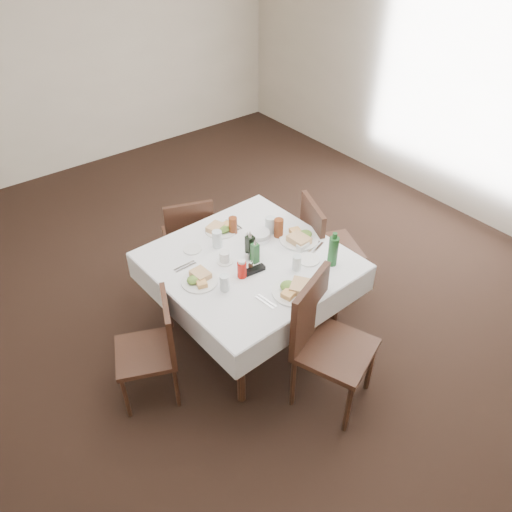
% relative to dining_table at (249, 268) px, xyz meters
% --- Properties ---
extents(ground_plane, '(7.00, 7.00, 0.00)m').
position_rel_dining_table_xyz_m(ground_plane, '(-0.02, 0.20, -0.68)').
color(ground_plane, black).
extents(room_shell, '(6.04, 7.04, 2.80)m').
position_rel_dining_table_xyz_m(room_shell, '(-0.02, 0.20, 1.03)').
color(room_shell, beige).
rests_on(room_shell, ground).
extents(dining_table, '(1.38, 1.38, 0.76)m').
position_rel_dining_table_xyz_m(dining_table, '(0.00, 0.00, 0.00)').
color(dining_table, black).
rests_on(dining_table, ground).
extents(chair_north, '(0.53, 0.53, 0.87)m').
position_rel_dining_table_xyz_m(chair_north, '(-0.01, 0.87, -0.18)').
color(chair_north, black).
rests_on(chair_north, ground).
extents(chair_south, '(0.61, 0.61, 1.00)m').
position_rel_dining_table_xyz_m(chair_south, '(0.04, -0.77, -0.11)').
color(chair_south, black).
rests_on(chair_south, ground).
extents(chair_east, '(0.58, 0.58, 0.95)m').
position_rel_dining_table_xyz_m(chair_east, '(0.79, 0.02, -0.14)').
color(chair_east, black).
rests_on(chair_east, ground).
extents(chair_west, '(0.53, 0.53, 0.85)m').
position_rel_dining_table_xyz_m(chair_west, '(-0.85, -0.07, -0.20)').
color(chair_west, black).
rests_on(chair_west, ground).
extents(meal_north, '(0.26, 0.26, 0.06)m').
position_rel_dining_table_xyz_m(meal_north, '(0.04, 0.43, 0.10)').
color(meal_north, white).
rests_on(meal_north, dining_table).
extents(meal_south, '(0.29, 0.29, 0.06)m').
position_rel_dining_table_xyz_m(meal_south, '(0.02, -0.48, 0.11)').
color(meal_south, white).
rests_on(meal_south, dining_table).
extents(meal_east, '(0.31, 0.31, 0.07)m').
position_rel_dining_table_xyz_m(meal_east, '(0.45, -0.05, 0.11)').
color(meal_east, white).
rests_on(meal_east, dining_table).
extents(meal_west, '(0.26, 0.26, 0.06)m').
position_rel_dining_table_xyz_m(meal_west, '(-0.43, 0.01, 0.10)').
color(meal_west, white).
rests_on(meal_west, dining_table).
extents(side_plate_a, '(0.14, 0.14, 0.01)m').
position_rel_dining_table_xyz_m(side_plate_a, '(-0.27, 0.35, 0.09)').
color(side_plate_a, white).
rests_on(side_plate_a, dining_table).
extents(side_plate_b, '(0.16, 0.16, 0.01)m').
position_rel_dining_table_xyz_m(side_plate_b, '(0.34, -0.28, 0.09)').
color(side_plate_b, white).
rests_on(side_plate_b, dining_table).
extents(water_n, '(0.07, 0.07, 0.14)m').
position_rel_dining_table_xyz_m(water_n, '(-0.10, 0.27, 0.15)').
color(water_n, silver).
rests_on(water_n, dining_table).
extents(water_s, '(0.06, 0.06, 0.11)m').
position_rel_dining_table_xyz_m(water_s, '(0.20, -0.30, 0.14)').
color(water_s, silver).
rests_on(water_s, dining_table).
extents(water_e, '(0.07, 0.07, 0.14)m').
position_rel_dining_table_xyz_m(water_e, '(0.34, 0.17, 0.15)').
color(water_e, silver).
rests_on(water_e, dining_table).
extents(water_w, '(0.07, 0.07, 0.12)m').
position_rel_dining_table_xyz_m(water_w, '(-0.34, -0.17, 0.14)').
color(water_w, silver).
rests_on(water_w, dining_table).
extents(iced_tea_a, '(0.07, 0.07, 0.14)m').
position_rel_dining_table_xyz_m(iced_tea_a, '(0.11, 0.35, 0.15)').
color(iced_tea_a, brown).
rests_on(iced_tea_a, dining_table).
extents(iced_tea_b, '(0.07, 0.07, 0.15)m').
position_rel_dining_table_xyz_m(iced_tea_b, '(0.36, 0.09, 0.16)').
color(iced_tea_b, brown).
rests_on(iced_tea_b, dining_table).
extents(bread_basket, '(0.19, 0.19, 0.06)m').
position_rel_dining_table_xyz_m(bread_basket, '(0.22, 0.16, 0.11)').
color(bread_basket, silver).
rests_on(bread_basket, dining_table).
extents(oil_cruet_dark, '(0.06, 0.06, 0.23)m').
position_rel_dining_table_xyz_m(oil_cruet_dark, '(0.02, 0.02, 0.18)').
color(oil_cruet_dark, black).
rests_on(oil_cruet_dark, dining_table).
extents(oil_cruet_green, '(0.05, 0.05, 0.20)m').
position_rel_dining_table_xyz_m(oil_cruet_green, '(0.01, -0.05, 0.17)').
color(oil_cruet_green, '#205B28').
rests_on(oil_cruet_green, dining_table).
extents(ketchup_bottle, '(0.07, 0.07, 0.14)m').
position_rel_dining_table_xyz_m(ketchup_bottle, '(-0.16, -0.13, 0.15)').
color(ketchup_bottle, '#B51008').
rests_on(ketchup_bottle, dining_table).
extents(salt_shaker, '(0.03, 0.03, 0.07)m').
position_rel_dining_table_xyz_m(salt_shaker, '(-0.02, -0.00, 0.12)').
color(salt_shaker, white).
rests_on(salt_shaker, dining_table).
extents(pepper_shaker, '(0.03, 0.03, 0.08)m').
position_rel_dining_table_xyz_m(pepper_shaker, '(-0.07, -0.11, 0.12)').
color(pepper_shaker, '#422F1C').
rests_on(pepper_shaker, dining_table).
extents(coffee_mug, '(0.13, 0.12, 0.09)m').
position_rel_dining_table_xyz_m(coffee_mug, '(-0.16, 0.09, 0.12)').
color(coffee_mug, white).
rests_on(coffee_mug, dining_table).
extents(sunglasses, '(0.16, 0.07, 0.03)m').
position_rel_dining_table_xyz_m(sunglasses, '(-0.06, -0.14, 0.10)').
color(sunglasses, black).
rests_on(sunglasses, dining_table).
extents(green_bottle, '(0.07, 0.07, 0.27)m').
position_rel_dining_table_xyz_m(green_bottle, '(0.44, -0.41, 0.20)').
color(green_bottle, '#205B28').
rests_on(green_bottle, dining_table).
extents(sugar_caddy, '(0.10, 0.06, 0.05)m').
position_rel_dining_table_xyz_m(sugar_caddy, '(0.39, -0.15, 0.11)').
color(sugar_caddy, white).
rests_on(sugar_caddy, dining_table).
extents(cutlery_n, '(0.05, 0.19, 0.01)m').
position_rel_dining_table_xyz_m(cutlery_n, '(0.17, 0.43, 0.08)').
color(cutlery_n, silver).
rests_on(cutlery_n, dining_table).
extents(cutlery_s, '(0.06, 0.17, 0.01)m').
position_rel_dining_table_xyz_m(cutlery_s, '(-0.19, -0.44, 0.08)').
color(cutlery_s, silver).
rests_on(cutlery_s, dining_table).
extents(cutlery_e, '(0.21, 0.12, 0.01)m').
position_rel_dining_table_xyz_m(cutlery_e, '(0.47, -0.21, 0.09)').
color(cutlery_e, silver).
rests_on(cutlery_e, dining_table).
extents(cutlery_w, '(0.18, 0.05, 0.01)m').
position_rel_dining_table_xyz_m(cutlery_w, '(-0.42, 0.21, 0.08)').
color(cutlery_w, silver).
rests_on(cutlery_w, dining_table).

